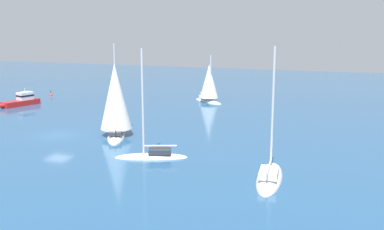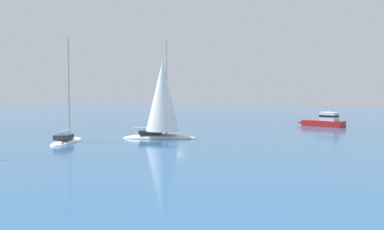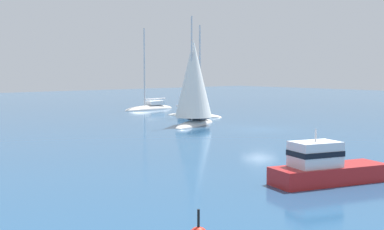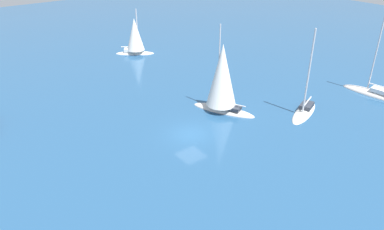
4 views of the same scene
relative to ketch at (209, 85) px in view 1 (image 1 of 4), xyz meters
name	(u,v)px [view 1 (image 1 of 4)]	position (x,y,z in m)	size (l,w,h in m)	color
ground_plane	(57,136)	(25.85, -8.49, -2.64)	(160.00, 160.00, 0.00)	navy
ketch	(209,85)	(0.00, 0.00, 0.00)	(4.93, 5.91, 7.44)	silver
sailboat	(115,102)	(23.70, -2.59, 0.94)	(7.35, 4.73, 10.07)	silver
yacht	(269,177)	(31.86, 15.07, -2.48)	(7.73, 2.59, 10.48)	silver
powerboat	(21,101)	(12.41, -24.67, -1.94)	(6.79, 3.22, 2.44)	#B21E1E
yacht_1	(152,155)	(29.74, 4.33, -2.40)	(3.88, 6.60, 9.91)	silver
channel_buoy	(51,95)	(2.94, -26.63, -2.63)	(0.61, 0.61, 1.15)	red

